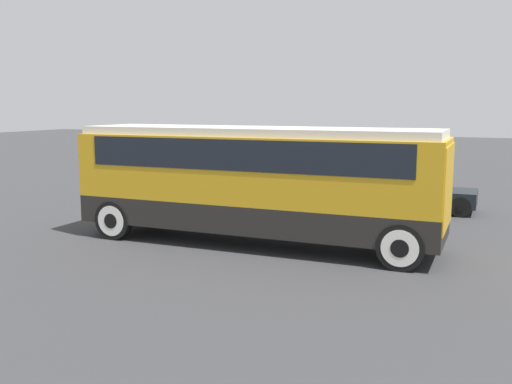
% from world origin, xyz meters
% --- Properties ---
extents(ground_plane, '(120.00, 120.00, 0.00)m').
position_xyz_m(ground_plane, '(0.00, 0.00, 0.00)').
color(ground_plane, '#38383A').
extents(tour_bus, '(10.24, 2.62, 3.28)m').
position_xyz_m(tour_bus, '(0.10, 0.00, 1.98)').
color(tour_bus, black).
rests_on(tour_bus, ground_plane).
extents(parked_car_near, '(4.16, 1.81, 1.42)m').
position_xyz_m(parked_car_near, '(3.48, 7.11, 0.71)').
color(parked_car_near, black).
rests_on(parked_car_near, ground_plane).
extents(parked_car_mid, '(4.52, 1.92, 1.33)m').
position_xyz_m(parked_car_mid, '(-4.42, 7.52, 0.66)').
color(parked_car_mid, '#2D5638').
rests_on(parked_car_mid, ground_plane).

